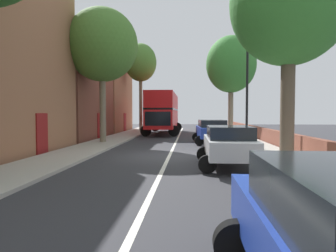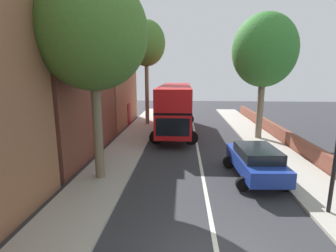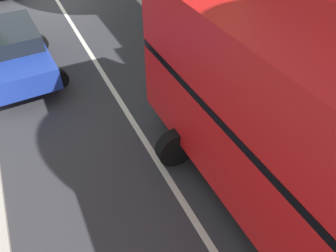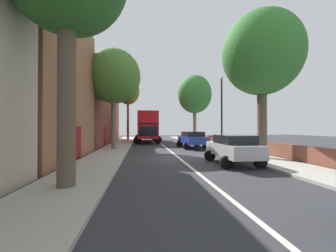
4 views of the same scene
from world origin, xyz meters
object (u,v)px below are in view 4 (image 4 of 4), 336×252
at_px(street_tree_right_5, 195,94).
at_px(double_decker_bus, 147,125).
at_px(street_tree_left_6, 114,77).
at_px(parked_car_blue_right_1, 192,139).
at_px(lamppost_right, 222,107).
at_px(street_tree_right_1, 262,54).
at_px(parked_car_silver_right_0, 233,148).
at_px(street_tree_left_2, 128,91).

bearing_deg(street_tree_right_5, double_decker_bus, 163.85).
relative_size(street_tree_right_5, street_tree_left_6, 1.01).
bearing_deg(double_decker_bus, parked_car_blue_right_1, -66.74).
height_order(double_decker_bus, street_tree_right_5, street_tree_right_5).
bearing_deg(lamppost_right, double_decker_bus, 114.95).
height_order(parked_car_blue_right_1, street_tree_right_1, street_tree_right_1).
bearing_deg(lamppost_right, street_tree_left_6, 164.19).
xyz_separation_m(street_tree_right_5, street_tree_left_6, (-9.89, -8.35, 0.07)).
distance_m(parked_car_silver_right_0, street_tree_left_6, 12.80).
relative_size(parked_car_blue_right_1, street_tree_right_5, 0.49).
height_order(double_decker_bus, parked_car_blue_right_1, double_decker_bus).
bearing_deg(parked_car_blue_right_1, double_decker_bus, 113.26).
bearing_deg(lamppost_right, parked_car_silver_right_0, -106.87).
relative_size(street_tree_left_2, lamppost_right, 1.57).
xyz_separation_m(parked_car_blue_right_1, street_tree_left_6, (-7.52, -0.48, 5.80)).
bearing_deg(lamppost_right, street_tree_left_2, 118.93).
height_order(parked_car_blue_right_1, street_tree_left_2, street_tree_left_2).
distance_m(parked_car_blue_right_1, street_tree_left_6, 9.51).
xyz_separation_m(street_tree_right_5, lamppost_right, (-0.58, -10.99, -2.87)).
distance_m(double_decker_bus, street_tree_right_1, 19.17).
relative_size(double_decker_bus, street_tree_right_5, 1.21).
height_order(double_decker_bus, lamppost_right, lamppost_right).
height_order(street_tree_left_2, street_tree_right_5, street_tree_left_2).
distance_m(parked_car_silver_right_0, lamppost_right, 6.84).
xyz_separation_m(street_tree_right_1, street_tree_left_6, (-10.16, 7.11, 0.03)).
relative_size(double_decker_bus, street_tree_right_1, 1.21).
relative_size(street_tree_left_6, lamppost_right, 1.45).
xyz_separation_m(street_tree_left_6, lamppost_right, (9.31, -2.64, -2.94)).
height_order(parked_car_blue_right_1, street_tree_right_5, street_tree_right_5).
xyz_separation_m(double_decker_bus, parked_car_silver_right_0, (4.20, -18.83, -1.43)).
height_order(street_tree_left_2, lamppost_right, street_tree_left_2).
xyz_separation_m(street_tree_right_1, lamppost_right, (-0.85, 4.47, -2.92)).
distance_m(double_decker_bus, street_tree_left_6, 11.64).
distance_m(street_tree_right_1, street_tree_left_2, 22.79).
relative_size(parked_car_blue_right_1, street_tree_left_6, 0.50).
xyz_separation_m(double_decker_bus, parked_car_blue_right_1, (4.20, -9.78, -1.41)).
xyz_separation_m(double_decker_bus, street_tree_right_1, (6.85, -17.37, 4.37)).
xyz_separation_m(double_decker_bus, lamppost_right, (6.00, -12.90, 1.45)).
height_order(parked_car_silver_right_0, street_tree_left_6, street_tree_left_6).
bearing_deg(double_decker_bus, street_tree_right_1, -68.48).
bearing_deg(parked_car_blue_right_1, lamppost_right, -60.05).
bearing_deg(street_tree_left_2, parked_car_blue_right_1, -61.32).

